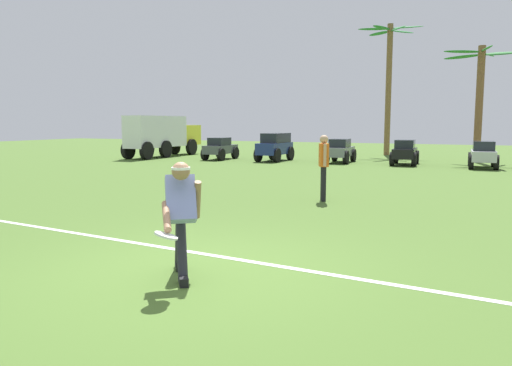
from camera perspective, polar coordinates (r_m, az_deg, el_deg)
ground_plane at (r=6.44m, az=-6.84°, el=-9.82°), size 80.00×80.00×0.00m
field_line_paint at (r=6.99m, az=-4.00°, el=-8.40°), size 18.78×2.08×0.01m
frisbee_thrower at (r=5.91m, az=-8.59°, el=-3.44°), size 0.63×1.05×1.41m
frisbee_in_flight at (r=5.37m, az=-10.24°, el=-5.94°), size 0.35×0.35×0.10m
teammate_near_sideline at (r=11.87m, az=7.74°, el=2.47°), size 0.32×0.48×1.56m
parked_car_slot_a at (r=25.21m, az=-4.12°, el=3.99°), size 1.09×2.20×1.10m
parked_car_slot_b at (r=24.20m, az=2.19°, el=4.25°), size 1.21×2.43×1.34m
parked_car_slot_c at (r=23.46m, az=9.59°, el=3.69°), size 1.12×2.22×1.10m
parked_car_slot_d at (r=22.88m, az=16.65°, el=3.42°), size 1.17×2.24×1.10m
parked_car_slot_e at (r=22.30m, az=24.53°, el=3.00°), size 1.16×2.23×1.10m
box_truck at (r=27.67m, az=-10.64°, el=5.53°), size 1.40×5.90×2.20m
palm_tree_far_left at (r=29.66m, az=14.94°, el=11.68°), size 3.49×3.29×7.31m
palm_tree_left_of_centre at (r=25.54m, az=24.13°, el=9.32°), size 3.28×3.40×5.34m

